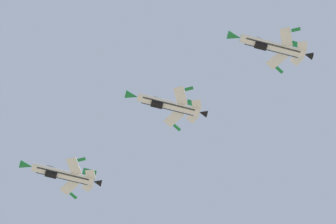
# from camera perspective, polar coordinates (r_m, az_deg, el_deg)

# --- Properties ---
(fighter_jet_left_wing) EXTENTS (15.39, 9.70, 4.90)m
(fighter_jet_left_wing) POSITION_cam_1_polar(r_m,az_deg,el_deg) (158.31, -7.40, -4.27)
(fighter_jet_left_wing) COLOR silver
(fighter_jet_right_wing) EXTENTS (15.39, 9.68, 4.93)m
(fighter_jet_right_wing) POSITION_cam_1_polar(r_m,az_deg,el_deg) (154.85, -0.07, 0.54)
(fighter_jet_right_wing) COLOR silver
(fighter_jet_left_outer) EXTENTS (15.39, 9.40, 5.23)m
(fighter_jet_left_outer) POSITION_cam_1_polar(r_m,az_deg,el_deg) (149.62, 7.15, 4.59)
(fighter_jet_left_outer) COLOR silver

